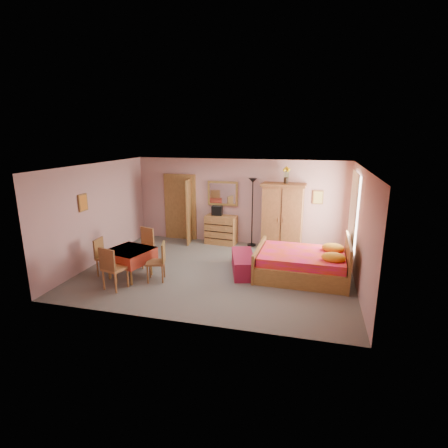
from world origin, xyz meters
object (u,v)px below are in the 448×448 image
(sunflower_vase, at_px, (286,175))
(chair_east, at_px, (156,262))
(bench, at_px, (243,264))
(chair_north, at_px, (142,247))
(wall_mirror, at_px, (223,193))
(dining_table, at_px, (130,263))
(floor_lamp, at_px, (252,213))
(bed, at_px, (302,257))
(wardrobe, at_px, (282,217))
(chest_of_drawers, at_px, (221,230))
(chair_west, at_px, (107,257))
(stereo, at_px, (217,211))
(chair_south, at_px, (115,268))

(sunflower_vase, bearing_deg, chair_east, -130.78)
(bench, height_order, chair_north, chair_north)
(wall_mirror, bearing_deg, dining_table, -112.92)
(floor_lamp, bearing_deg, bed, -52.96)
(sunflower_vase, relative_size, chair_north, 0.49)
(wardrobe, xyz_separation_m, dining_table, (-3.29, -3.02, -0.63))
(chest_of_drawers, distance_m, chair_west, 3.70)
(bench, bearing_deg, wall_mirror, 115.73)
(floor_lamp, distance_m, dining_table, 3.99)
(wall_mirror, xyz_separation_m, wardrobe, (1.87, -0.27, -0.57))
(stereo, distance_m, wardrobe, 2.01)
(chair_north, xyz_separation_m, chair_east, (0.75, -0.80, -0.03))
(sunflower_vase, xyz_separation_m, bench, (-0.80, -2.10, -1.97))
(wardrobe, bearing_deg, chest_of_drawers, -178.58)
(dining_table, distance_m, chair_east, 0.69)
(dining_table, height_order, chair_west, chair_west)
(floor_lamp, distance_m, chair_west, 4.37)
(bench, height_order, chair_east, chair_east)
(dining_table, height_order, chair_north, chair_north)
(stereo, distance_m, bench, 2.65)
(floor_lamp, distance_m, wardrobe, 0.92)
(dining_table, bearing_deg, floor_lamp, 52.83)
(floor_lamp, xyz_separation_m, chair_south, (-2.37, -3.79, -0.54))
(wall_mirror, bearing_deg, wardrobe, -7.86)
(chair_north, distance_m, chair_east, 1.10)
(chest_of_drawers, distance_m, floor_lamp, 1.12)
(dining_table, height_order, chair_south, chair_south)
(wardrobe, distance_m, sunflower_vase, 1.22)
(stereo, distance_m, floor_lamp, 1.10)
(chair_north, xyz_separation_m, chair_west, (-0.55, -0.77, -0.04))
(bench, height_order, chair_west, chair_west)
(bed, bearing_deg, chair_south, -155.10)
(wardrobe, height_order, sunflower_vase, sunflower_vase)
(chair_south, xyz_separation_m, chair_east, (0.67, 0.63, -0.03))
(sunflower_vase, distance_m, chair_west, 5.30)
(floor_lamp, distance_m, chair_east, 3.64)
(bed, height_order, dining_table, bed)
(stereo, height_order, chair_west, stereo)
(wall_mirror, height_order, chair_north, wall_mirror)
(wall_mirror, xyz_separation_m, chair_east, (-0.74, -3.32, -1.10))
(dining_table, bearing_deg, bed, 14.91)
(chair_south, relative_size, chair_west, 1.09)
(wall_mirror, distance_m, bed, 3.54)
(wall_mirror, height_order, chair_east, wall_mirror)
(wall_mirror, relative_size, stereo, 3.03)
(wall_mirror, xyz_separation_m, chair_north, (-1.49, -2.52, -1.06))
(chest_of_drawers, height_order, wardrobe, wardrobe)
(chair_south, distance_m, chair_west, 0.91)
(chair_north, bearing_deg, sunflower_vase, -127.34)
(chest_of_drawers, height_order, dining_table, chest_of_drawers)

